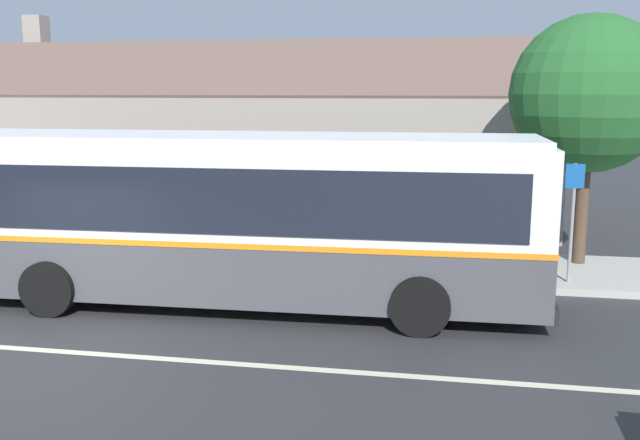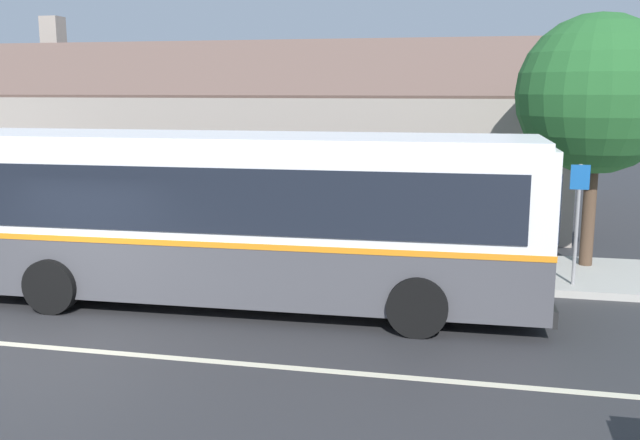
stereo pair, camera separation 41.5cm
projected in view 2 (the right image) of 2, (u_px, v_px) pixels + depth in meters
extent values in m
plane|color=#2D2D30|center=(46.00, 347.00, 11.15)|extent=(300.00, 300.00, 0.00)
cube|color=#ADAAA3|center=(192.00, 256.00, 16.90)|extent=(60.00, 3.00, 0.15)
cube|color=beige|center=(46.00, 347.00, 11.15)|extent=(60.00, 0.16, 0.01)
cube|color=gray|center=(208.00, 149.00, 25.15)|extent=(23.42, 10.40, 3.73)
cube|color=brown|center=(175.00, 67.00, 22.15)|extent=(24.02, 5.25, 1.95)
cube|color=brown|center=(231.00, 71.00, 27.15)|extent=(24.02, 5.25, 1.95)
cube|color=gray|center=(53.00, 33.00, 26.73)|extent=(0.70, 0.70, 1.20)
cube|color=black|center=(141.00, 158.00, 20.09)|extent=(1.10, 0.06, 1.30)
cube|color=black|center=(434.00, 164.00, 18.39)|extent=(1.10, 0.06, 1.30)
cube|color=#4C3323|center=(261.00, 197.00, 19.55)|extent=(1.00, 0.06, 2.10)
cube|color=#47474C|center=(236.00, 261.00, 13.34)|extent=(11.20, 2.75, 1.06)
cube|color=orange|center=(235.00, 231.00, 13.23)|extent=(11.22, 2.77, 0.10)
cube|color=white|center=(234.00, 185.00, 13.08)|extent=(11.20, 2.75, 1.61)
cube|color=white|center=(233.00, 138.00, 12.92)|extent=(10.98, 2.62, 0.12)
cube|color=black|center=(253.00, 182.00, 14.32)|extent=(10.26, 0.26, 1.11)
cube|color=black|center=(211.00, 201.00, 11.87)|extent=(10.26, 0.26, 1.11)
cube|color=black|center=(551.00, 199.00, 12.06)|extent=(0.09, 2.20, 1.11)
cube|color=black|center=(554.00, 154.00, 11.92)|extent=(0.08, 1.75, 0.24)
cube|color=black|center=(546.00, 298.00, 12.37)|extent=(0.14, 2.50, 0.28)
cube|color=#B21919|center=(190.00, 244.00, 14.83)|extent=(3.12, 0.10, 0.74)
cube|color=black|center=(473.00, 221.00, 13.63)|extent=(0.90, 0.05, 2.42)
cylinder|color=black|center=(425.00, 269.00, 13.96)|extent=(1.01, 0.30, 1.00)
cylinder|color=black|center=(417.00, 307.00, 11.55)|extent=(1.01, 0.30, 1.00)
cylinder|color=black|center=(116.00, 255.00, 15.17)|extent=(1.01, 0.30, 1.00)
cylinder|color=black|center=(51.00, 286.00, 12.76)|extent=(1.01, 0.30, 1.00)
cube|color=brown|center=(42.00, 226.00, 17.84)|extent=(1.53, 0.10, 0.04)
cube|color=brown|center=(38.00, 227.00, 17.70)|extent=(1.53, 0.10, 0.04)
cube|color=brown|center=(35.00, 228.00, 17.57)|extent=(1.53, 0.10, 0.04)
cube|color=brown|center=(31.00, 217.00, 17.39)|extent=(1.53, 0.04, 0.10)
cube|color=brown|center=(30.00, 211.00, 17.36)|extent=(1.53, 0.04, 0.10)
cube|color=black|center=(61.00, 237.00, 17.62)|extent=(0.08, 0.43, 0.45)
cube|color=black|center=(17.00, 234.00, 17.87)|extent=(0.08, 0.43, 0.45)
cylinder|color=#4C3828|center=(589.00, 210.00, 15.52)|extent=(0.28, 0.28, 2.77)
sphere|color=#235B28|center=(597.00, 94.00, 15.06)|extent=(3.38, 3.38, 3.38)
cylinder|color=gray|center=(577.00, 225.00, 13.95)|extent=(0.07, 0.07, 2.40)
cube|color=#1959A5|center=(580.00, 177.00, 13.76)|extent=(0.36, 0.03, 0.48)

